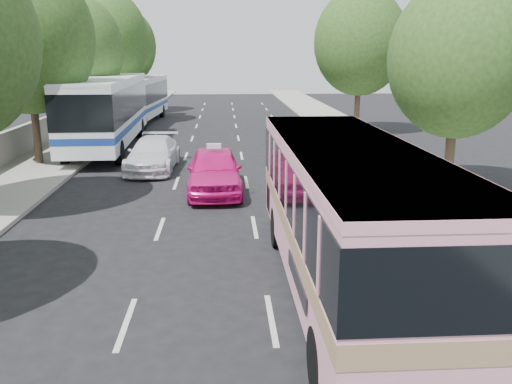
{
  "coord_description": "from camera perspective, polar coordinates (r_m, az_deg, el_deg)",
  "views": [
    {
      "loc": [
        0.1,
        -11.89,
        5.21
      ],
      "look_at": [
        0.94,
        2.12,
        1.6
      ],
      "focal_mm": 38.0,
      "sensor_mm": 36.0,
      "label": 1
    }
  ],
  "objects": [
    {
      "name": "ground",
      "position": [
        12.99,
        -3.61,
        -9.26
      ],
      "size": [
        120.0,
        120.0,
        0.0
      ],
      "primitive_type": "plane",
      "color": "black",
      "rests_on": "ground"
    },
    {
      "name": "sidewalk_left",
      "position": [
        33.43,
        -18.34,
        4.85
      ],
      "size": [
        4.0,
        90.0,
        0.15
      ],
      "primitive_type": "cube",
      "color": "#9E998E",
      "rests_on": "ground"
    },
    {
      "name": "sidewalk_right",
      "position": [
        33.38,
        11.25,
        5.27
      ],
      "size": [
        4.0,
        90.0,
        0.12
      ],
      "primitive_type": "cube",
      "color": "#9E998E",
      "rests_on": "ground"
    },
    {
      "name": "low_wall",
      "position": [
        33.82,
        -21.42,
        6.11
      ],
      "size": [
        0.3,
        90.0,
        1.5
      ],
      "primitive_type": "cube",
      "color": "#9E998E",
      "rests_on": "sidewalk_left"
    },
    {
      "name": "tree_left_c",
      "position": [
        27.28,
        -22.9,
        15.26
      ],
      "size": [
        6.0,
        6.0,
        9.35
      ],
      "color": "#38281E",
      "rests_on": "ground"
    },
    {
      "name": "tree_left_d",
      "position": [
        34.92,
        -18.3,
        14.42
      ],
      "size": [
        5.52,
        5.52,
        8.6
      ],
      "color": "#38281E",
      "rests_on": "ground"
    },
    {
      "name": "tree_left_e",
      "position": [
        42.71,
        -15.5,
        15.56
      ],
      "size": [
        6.3,
        6.3,
        9.82
      ],
      "color": "#38281E",
      "rests_on": "ground"
    },
    {
      "name": "tree_left_f",
      "position": [
        50.6,
        -13.81,
        14.92
      ],
      "size": [
        5.88,
        5.88,
        9.16
      ],
      "color": "#38281E",
      "rests_on": "ground"
    },
    {
      "name": "tree_right_near",
      "position": [
        21.65,
        20.82,
        13.5
      ],
      "size": [
        5.1,
        5.1,
        7.95
      ],
      "color": "#38281E",
      "rests_on": "ground"
    },
    {
      "name": "tree_right_far",
      "position": [
        36.95,
        11.06,
        15.58
      ],
      "size": [
        6.0,
        6.0,
        9.35
      ],
      "color": "#38281E",
      "rests_on": "ground"
    },
    {
      "name": "pink_bus",
      "position": [
        11.74,
        9.62,
        -1.19
      ],
      "size": [
        2.71,
        10.54,
        3.36
      ],
      "rotation": [
        0.0,
        0.0,
        0.0
      ],
      "color": "pink",
      "rests_on": "ground"
    },
    {
      "name": "pink_taxi",
      "position": [
        20.73,
        -4.41,
        2.26
      ],
      "size": [
        2.15,
        5.09,
        1.72
      ],
      "primitive_type": "imported",
      "rotation": [
        0.0,
        0.0,
        0.02
      ],
      "color": "#E41380",
      "rests_on": "ground"
    },
    {
      "name": "white_pickup",
      "position": [
        25.22,
        -10.78,
        3.95
      ],
      "size": [
        2.26,
        5.16,
        1.48
      ],
      "primitive_type": "imported",
      "rotation": [
        0.0,
        0.0,
        -0.04
      ],
      "color": "white",
      "rests_on": "ground"
    },
    {
      "name": "tour_coach_front",
      "position": [
        31.2,
        -15.41,
        8.67
      ],
      "size": [
        3.22,
        13.18,
        3.92
      ],
      "rotation": [
        0.0,
        0.0,
        0.03
      ],
      "color": "white",
      "rests_on": "ground"
    },
    {
      "name": "tour_coach_rear",
      "position": [
        42.81,
        -12.18,
        9.87
      ],
      "size": [
        3.16,
        11.5,
        3.4
      ],
      "rotation": [
        0.0,
        0.0,
        -0.06
      ],
      "color": "silver",
      "rests_on": "ground"
    },
    {
      "name": "taxi_roof_sign",
      "position": [
        20.55,
        -4.46,
        4.85
      ],
      "size": [
        0.55,
        0.19,
        0.18
      ],
      "primitive_type": "cube",
      "rotation": [
        0.0,
        0.0,
        0.02
      ],
      "color": "silver",
      "rests_on": "pink_taxi"
    }
  ]
}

